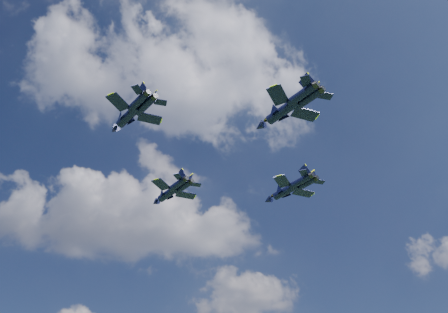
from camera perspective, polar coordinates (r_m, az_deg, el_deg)
jet_lead at (r=103.27m, az=-7.39°, el=-4.86°), size 12.10×14.52×3.67m
jet_left at (r=80.62m, az=-12.49°, el=5.09°), size 11.26×13.51×3.41m
jet_right at (r=103.44m, az=7.91°, el=-4.53°), size 13.03×15.29×3.89m
jet_slot at (r=81.28m, az=7.44°, el=5.79°), size 13.09×15.47×3.92m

